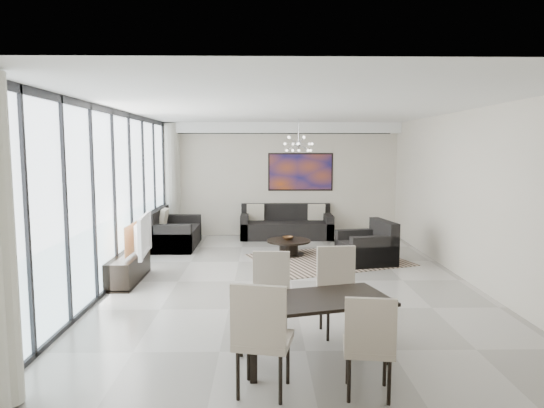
{
  "coord_description": "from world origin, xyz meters",
  "views": [
    {
      "loc": [
        -0.47,
        -8.05,
        2.24
      ],
      "look_at": [
        -0.31,
        0.66,
        1.25
      ],
      "focal_mm": 32.0,
      "sensor_mm": 36.0,
      "label": 1
    }
  ],
  "objects_px": {
    "dining_table": "(312,306)",
    "tv_console": "(129,268)",
    "coffee_table": "(289,247)",
    "sofa_main": "(286,227)",
    "television": "(137,235)"
  },
  "relations": [
    {
      "from": "dining_table",
      "to": "tv_console",
      "type": "bearing_deg",
      "value": 131.81
    },
    {
      "from": "dining_table",
      "to": "coffee_table",
      "type": "bearing_deg",
      "value": 89.75
    },
    {
      "from": "sofa_main",
      "to": "dining_table",
      "type": "height_order",
      "value": "sofa_main"
    },
    {
      "from": "coffee_table",
      "to": "television",
      "type": "height_order",
      "value": "television"
    },
    {
      "from": "sofa_main",
      "to": "tv_console",
      "type": "height_order",
      "value": "sofa_main"
    },
    {
      "from": "tv_console",
      "to": "television",
      "type": "distance_m",
      "value": 0.59
    },
    {
      "from": "sofa_main",
      "to": "dining_table",
      "type": "distance_m",
      "value": 7.18
    },
    {
      "from": "tv_console",
      "to": "dining_table",
      "type": "height_order",
      "value": "dining_table"
    },
    {
      "from": "sofa_main",
      "to": "television",
      "type": "height_order",
      "value": "television"
    },
    {
      "from": "television",
      "to": "dining_table",
      "type": "distance_m",
      "value": 4.14
    },
    {
      "from": "coffee_table",
      "to": "sofa_main",
      "type": "xyz_separation_m",
      "value": [
        0.05,
        2.03,
        0.1
      ]
    },
    {
      "from": "tv_console",
      "to": "sofa_main",
      "type": "bearing_deg",
      "value": 54.51
    },
    {
      "from": "coffee_table",
      "to": "television",
      "type": "bearing_deg",
      "value": -143.62
    },
    {
      "from": "coffee_table",
      "to": "television",
      "type": "xyz_separation_m",
      "value": [
        -2.67,
        -1.97,
        0.61
      ]
    },
    {
      "from": "tv_console",
      "to": "dining_table",
      "type": "relative_size",
      "value": 0.81
    }
  ]
}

